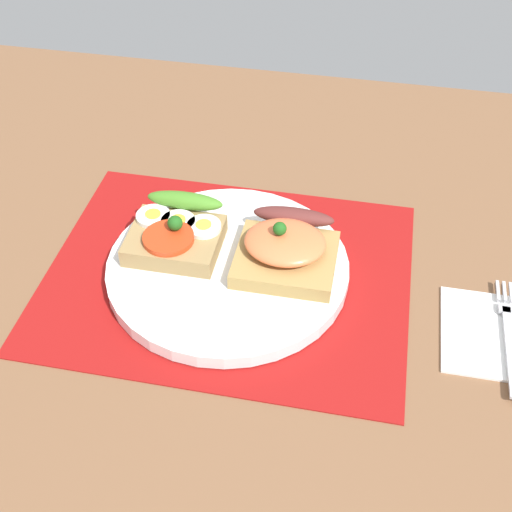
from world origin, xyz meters
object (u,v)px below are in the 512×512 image
sandwich_egg_tomato (176,232)px  fork (508,332)px  sandwich_salmon (286,248)px  plate (228,268)px

sandwich_egg_tomato → fork: sandwich_egg_tomato is taller
sandwich_egg_tomato → fork: bearing=-8.1°
sandwich_salmon → plate: bearing=-165.2°
plate → fork: plate is taller
sandwich_salmon → fork: 23.07cm
plate → sandwich_egg_tomato: (-5.97, 1.88, 2.33)cm
sandwich_egg_tomato → plate: bearing=-17.4°
fork → sandwich_egg_tomato: bearing=171.9°
plate → fork: (28.30, -3.03, -0.30)cm
sandwich_egg_tomato → fork: (34.27, -4.90, -2.64)cm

